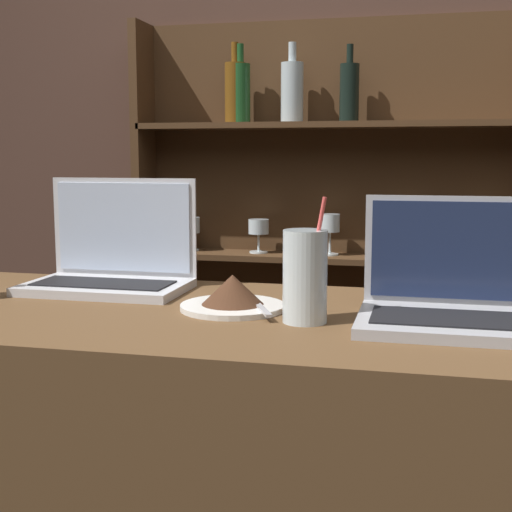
# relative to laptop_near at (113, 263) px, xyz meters

# --- Properties ---
(back_wall) EXTENTS (7.00, 0.06, 2.70)m
(back_wall) POSITION_rel_laptop_near_xyz_m (0.46, 1.14, 0.24)
(back_wall) COLOR #4C3328
(back_wall) RESTS_ON ground_plane
(back_shelf) EXTENTS (1.37, 0.18, 1.79)m
(back_shelf) POSITION_rel_laptop_near_xyz_m (0.32, 1.06, -0.16)
(back_shelf) COLOR #472D19
(back_shelf) RESTS_ON ground_plane
(laptop_near) EXTENTS (0.33, 0.20, 0.23)m
(laptop_near) POSITION_rel_laptop_near_xyz_m (0.00, 0.00, 0.00)
(laptop_near) COLOR silver
(laptop_near) RESTS_ON bar_counter
(laptop_far) EXTENTS (0.31, 0.23, 0.21)m
(laptop_far) POSITION_rel_laptop_near_xyz_m (0.69, -0.16, -0.01)
(laptop_far) COLOR #ADADB2
(laptop_far) RESTS_ON bar_counter
(cake_plate) EXTENTS (0.19, 0.19, 0.07)m
(cake_plate) POSITION_rel_laptop_near_xyz_m (0.30, -0.14, -0.03)
(cake_plate) COLOR silver
(cake_plate) RESTS_ON bar_counter
(water_glass) EXTENTS (0.08, 0.08, 0.21)m
(water_glass) POSITION_rel_laptop_near_xyz_m (0.45, -0.21, 0.03)
(water_glass) COLOR silver
(water_glass) RESTS_ON bar_counter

